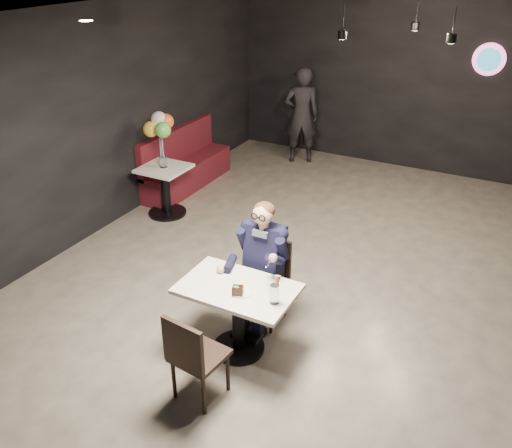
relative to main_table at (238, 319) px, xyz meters
The scene contains 17 objects.
floor 1.40m from the main_table, 68.12° to the left, with size 9.00×9.00×0.00m, color gray.
wall_sign 6.09m from the main_table, 77.18° to the left, with size 0.50×0.06×0.50m, color pink, non-canonical shape.
pendant_lights 4.13m from the main_table, 81.22° to the left, with size 1.40×1.20×0.36m, color black.
main_table is the anchor object (origin of this frame).
chair_far 0.56m from the main_table, 90.00° to the left, with size 0.42×0.46×0.92m, color black.
chair_near 0.68m from the main_table, 90.00° to the right, with size 0.42×0.46×0.92m, color black.
seated_man 0.65m from the main_table, 90.00° to the left, with size 0.60×0.80×1.44m, color black.
dessert_plate 0.39m from the main_table, 36.74° to the right, with size 0.20×0.20×0.01m, color white.
cake_slice 0.44m from the main_table, 59.50° to the right, with size 0.10×0.08×0.07m, color black.
mint_leaf 0.49m from the main_table, 65.88° to the right, with size 0.06×0.04×0.01m, color #2A8135.
sundae_glass 0.63m from the main_table, ahead, with size 0.08×0.08×0.19m, color silver.
wafer_cone 0.76m from the main_table, ahead, with size 0.06×0.06×0.12m, color tan.
booth_bench 4.19m from the main_table, 131.06° to the left, with size 0.48×1.94×0.97m, color #4E1018.
side_table 3.26m from the main_table, 138.64° to the left, with size 0.65×0.65×0.81m, color white.
balloon_vase 3.29m from the main_table, 138.64° to the left, with size 0.11×0.11×0.16m, color silver.
balloon_bunch 3.37m from the main_table, 138.64° to the left, with size 0.41×0.41×0.67m, color gold.
passerby 5.38m from the main_table, 107.22° to the left, with size 0.63×0.41×1.73m, color black.
Camera 1 is at (1.63, -4.92, 3.65)m, focal length 38.00 mm.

